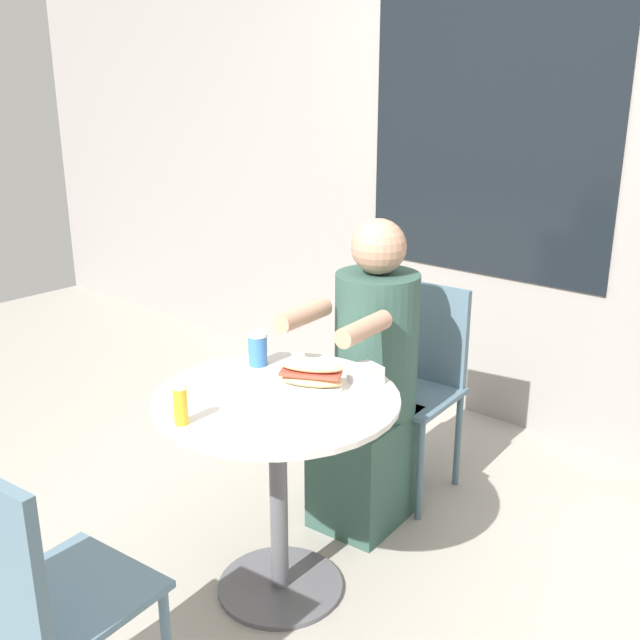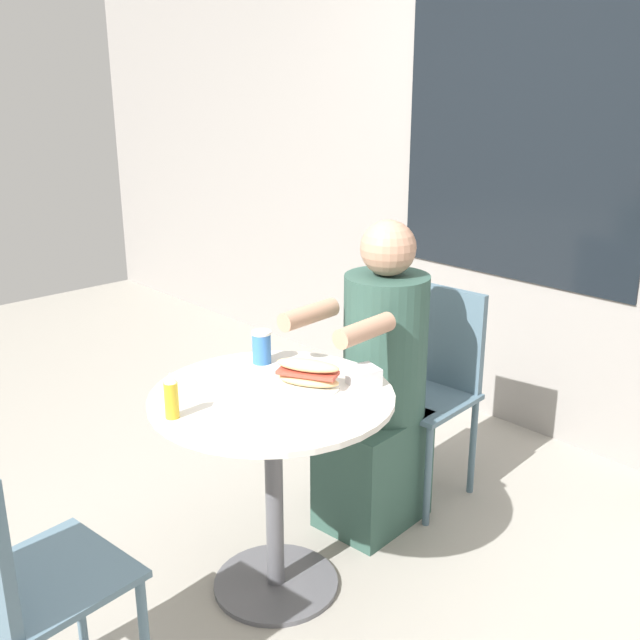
{
  "view_description": "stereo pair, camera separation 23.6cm",
  "coord_description": "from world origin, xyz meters",
  "px_view_note": "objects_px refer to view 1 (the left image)",
  "views": [
    {
      "loc": [
        1.52,
        -1.55,
        1.69
      ],
      "look_at": [
        0.0,
        0.21,
        0.93
      ],
      "focal_mm": 42.0,
      "sensor_mm": 36.0,
      "label": 1
    },
    {
      "loc": [
        1.69,
        -1.39,
        1.69
      ],
      "look_at": [
        0.0,
        0.21,
        0.93
      ],
      "focal_mm": 42.0,
      "sensor_mm": 36.0,
      "label": 2
    }
  ],
  "objects_px": {
    "diner_chair": "(418,369)",
    "empty_chair_across": "(33,588)",
    "sandwich_on_plate": "(311,376)",
    "drink_cup": "(258,349)",
    "condiment_bottle": "(180,402)",
    "cafe_table": "(278,449)",
    "seated_diner": "(371,393)"
  },
  "relations": [
    {
      "from": "cafe_table",
      "to": "seated_diner",
      "type": "distance_m",
      "value": 0.57
    },
    {
      "from": "sandwich_on_plate",
      "to": "drink_cup",
      "type": "xyz_separation_m",
      "value": [
        -0.28,
        0.03,
        0.02
      ]
    },
    {
      "from": "cafe_table",
      "to": "sandwich_on_plate",
      "type": "height_order",
      "value": "sandwich_on_plate"
    },
    {
      "from": "cafe_table",
      "to": "empty_chair_across",
      "type": "height_order",
      "value": "empty_chair_across"
    },
    {
      "from": "sandwich_on_plate",
      "to": "condiment_bottle",
      "type": "bearing_deg",
      "value": -104.29
    },
    {
      "from": "empty_chair_across",
      "to": "sandwich_on_plate",
      "type": "distance_m",
      "value": 1.01
    },
    {
      "from": "empty_chair_across",
      "to": "condiment_bottle",
      "type": "xyz_separation_m",
      "value": [
        -0.09,
        0.54,
        0.27
      ]
    },
    {
      "from": "seated_diner",
      "to": "condiment_bottle",
      "type": "bearing_deg",
      "value": 84.33
    },
    {
      "from": "diner_chair",
      "to": "empty_chair_across",
      "type": "height_order",
      "value": "same"
    },
    {
      "from": "diner_chair",
      "to": "sandwich_on_plate",
      "type": "bearing_deg",
      "value": 92.92
    },
    {
      "from": "drink_cup",
      "to": "condiment_bottle",
      "type": "distance_m",
      "value": 0.5
    },
    {
      "from": "cafe_table",
      "to": "drink_cup",
      "type": "xyz_separation_m",
      "value": [
        -0.23,
        0.15,
        0.25
      ]
    },
    {
      "from": "empty_chair_across",
      "to": "sandwich_on_plate",
      "type": "height_order",
      "value": "empty_chair_across"
    },
    {
      "from": "seated_diner",
      "to": "drink_cup",
      "type": "height_order",
      "value": "seated_diner"
    },
    {
      "from": "diner_chair",
      "to": "empty_chair_across",
      "type": "bearing_deg",
      "value": 88.1
    },
    {
      "from": "diner_chair",
      "to": "empty_chair_across",
      "type": "xyz_separation_m",
      "value": [
        0.08,
        -1.78,
        0.0
      ]
    },
    {
      "from": "sandwich_on_plate",
      "to": "empty_chair_across",
      "type": "bearing_deg",
      "value": -91.32
    },
    {
      "from": "condiment_bottle",
      "to": "empty_chair_across",
      "type": "bearing_deg",
      "value": -80.64
    },
    {
      "from": "cafe_table",
      "to": "sandwich_on_plate",
      "type": "distance_m",
      "value": 0.26
    },
    {
      "from": "cafe_table",
      "to": "condiment_bottle",
      "type": "bearing_deg",
      "value": -102.31
    },
    {
      "from": "diner_chair",
      "to": "sandwich_on_plate",
      "type": "height_order",
      "value": "diner_chair"
    },
    {
      "from": "diner_chair",
      "to": "drink_cup",
      "type": "bearing_deg",
      "value": 72.85
    },
    {
      "from": "seated_diner",
      "to": "drink_cup",
      "type": "distance_m",
      "value": 0.52
    },
    {
      "from": "cafe_table",
      "to": "sandwich_on_plate",
      "type": "relative_size",
      "value": 3.56
    },
    {
      "from": "diner_chair",
      "to": "condiment_bottle",
      "type": "xyz_separation_m",
      "value": [
        -0.01,
        -1.24,
        0.27
      ]
    },
    {
      "from": "seated_diner",
      "to": "sandwich_on_plate",
      "type": "distance_m",
      "value": 0.52
    },
    {
      "from": "cafe_table",
      "to": "empty_chair_across",
      "type": "xyz_separation_m",
      "value": [
        0.02,
        -0.87,
        -0.02
      ]
    },
    {
      "from": "seated_diner",
      "to": "condiment_bottle",
      "type": "distance_m",
      "value": 0.93
    },
    {
      "from": "cafe_table",
      "to": "diner_chair",
      "type": "distance_m",
      "value": 0.91
    },
    {
      "from": "empty_chair_across",
      "to": "condiment_bottle",
      "type": "distance_m",
      "value": 0.62
    },
    {
      "from": "sandwich_on_plate",
      "to": "cafe_table",
      "type": "bearing_deg",
      "value": -109.6
    },
    {
      "from": "empty_chair_across",
      "to": "condiment_bottle",
      "type": "bearing_deg",
      "value": 93.6
    }
  ]
}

